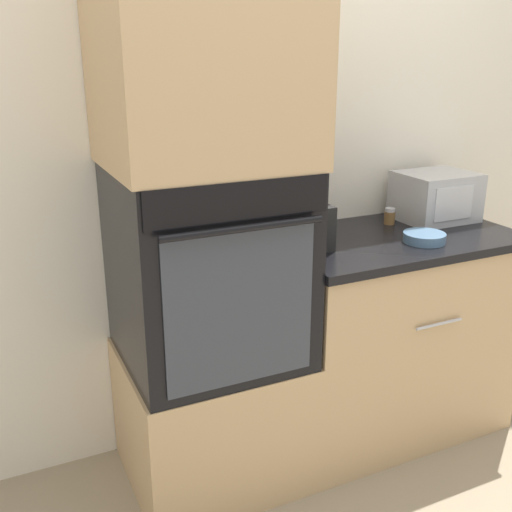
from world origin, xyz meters
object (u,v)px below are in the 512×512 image
microwave (435,196)px  bowl (424,237)px  condiment_jar_near (313,219)px  condiment_jar_mid (390,216)px  wall_oven (208,265)px  knife_block (313,227)px

microwave → bowl: 0.38m
condiment_jar_near → condiment_jar_mid: 0.36m
wall_oven → microwave: (1.14, 0.12, 0.11)m
knife_block → condiment_jar_mid: size_ratio=3.02×
condiment_jar_near → microwave: bearing=-8.9°
bowl → condiment_jar_near: (-0.31, 0.34, 0.03)m
wall_oven → knife_block: (0.42, -0.02, 0.10)m
knife_block → condiment_jar_near: knife_block is taller
knife_block → condiment_jar_near: bearing=59.3°
condiment_jar_near → bowl: bearing=-47.8°
knife_block → condiment_jar_mid: (0.49, 0.17, -0.05)m
wall_oven → condiment_jar_near: wall_oven is taller
knife_block → bowl: 0.47m
microwave → condiment_jar_near: 0.59m
wall_oven → microwave: size_ratio=2.20×
bowl → condiment_jar_mid: 0.28m
wall_oven → knife_block: size_ratio=3.32×
wall_oven → condiment_jar_near: 0.60m
bowl → condiment_jar_near: size_ratio=1.84×
knife_block → condiment_jar_near: (0.14, 0.23, -0.04)m
wall_oven → condiment_jar_near: size_ratio=7.93×
wall_oven → microwave: 1.15m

